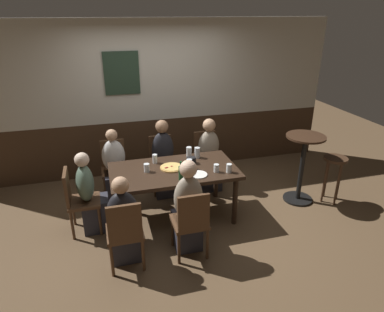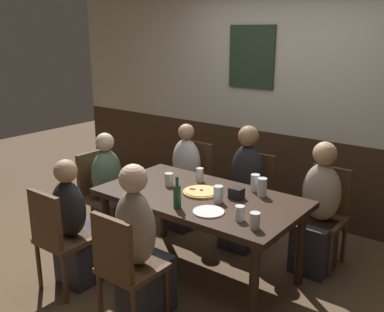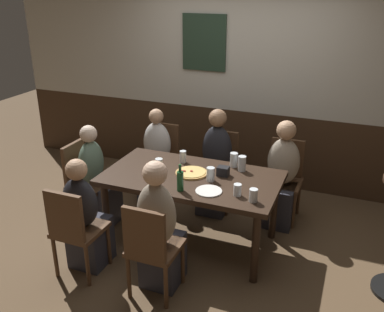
% 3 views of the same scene
% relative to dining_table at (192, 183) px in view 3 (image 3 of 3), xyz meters
% --- Properties ---
extents(ground_plane, '(12.00, 12.00, 0.00)m').
position_rel_dining_table_xyz_m(ground_plane, '(0.00, 0.00, -0.66)').
color(ground_plane, brown).
extents(wall_back, '(6.40, 0.13, 2.60)m').
position_rel_dining_table_xyz_m(wall_back, '(-0.00, 1.65, 0.64)').
color(wall_back, '#3D2819').
rests_on(wall_back, ground_plane).
extents(dining_table, '(1.69, 0.93, 0.74)m').
position_rel_dining_table_xyz_m(dining_table, '(0.00, 0.00, 0.00)').
color(dining_table, black).
rests_on(dining_table, ground_plane).
extents(chair_left_near, '(0.40, 0.40, 0.88)m').
position_rel_dining_table_xyz_m(chair_left_near, '(-0.74, -0.88, -0.16)').
color(chair_left_near, '#513521').
rests_on(chair_left_near, ground_plane).
extents(chair_mid_far, '(0.40, 0.40, 0.88)m').
position_rel_dining_table_xyz_m(chair_mid_far, '(0.00, 0.88, -0.16)').
color(chair_mid_far, '#513521').
rests_on(chair_mid_far, ground_plane).
extents(chair_head_west, '(0.40, 0.40, 0.88)m').
position_rel_dining_table_xyz_m(chair_head_west, '(-1.26, 0.00, -0.16)').
color(chair_head_west, '#513521').
rests_on(chair_head_west, ground_plane).
extents(chair_left_far, '(0.40, 0.40, 0.88)m').
position_rel_dining_table_xyz_m(chair_left_far, '(-0.74, 0.88, -0.16)').
color(chair_left_far, '#513521').
rests_on(chair_left_far, ground_plane).
extents(chair_right_far, '(0.40, 0.40, 0.88)m').
position_rel_dining_table_xyz_m(chair_right_far, '(0.74, 0.88, -0.16)').
color(chair_right_far, '#513521').
rests_on(chair_right_far, ground_plane).
extents(chair_mid_near, '(0.40, 0.40, 0.88)m').
position_rel_dining_table_xyz_m(chair_mid_near, '(0.00, -0.88, -0.16)').
color(chair_mid_near, '#513521').
rests_on(chair_mid_near, ground_plane).
extents(person_left_near, '(0.34, 0.37, 1.09)m').
position_rel_dining_table_xyz_m(person_left_near, '(-0.74, -0.71, -0.20)').
color(person_left_near, '#2D2D38').
rests_on(person_left_near, ground_plane).
extents(person_mid_far, '(0.34, 0.37, 1.20)m').
position_rel_dining_table_xyz_m(person_mid_far, '(-0.00, 0.72, -0.15)').
color(person_mid_far, '#2D2D38').
rests_on(person_mid_far, ground_plane).
extents(person_head_west, '(0.37, 0.34, 1.11)m').
position_rel_dining_table_xyz_m(person_head_west, '(-1.10, 0.00, -0.20)').
color(person_head_west, '#2D2D38').
rests_on(person_head_west, ground_plane).
extents(person_left_far, '(0.34, 0.37, 1.12)m').
position_rel_dining_table_xyz_m(person_left_far, '(-0.74, 0.71, -0.19)').
color(person_left_far, '#2D2D38').
rests_on(person_left_far, ground_plane).
extents(person_right_far, '(0.34, 0.37, 1.16)m').
position_rel_dining_table_xyz_m(person_right_far, '(0.74, 0.72, -0.17)').
color(person_right_far, '#2D2D38').
rests_on(person_right_far, ground_plane).
extents(person_mid_near, '(0.34, 0.37, 1.19)m').
position_rel_dining_table_xyz_m(person_mid_near, '(0.00, -0.72, -0.15)').
color(person_mid_near, '#2D2D38').
rests_on(person_mid_near, ground_plane).
extents(pizza, '(0.31, 0.31, 0.03)m').
position_rel_dining_table_xyz_m(pizza, '(-0.02, 0.04, 0.09)').
color(pizza, tan).
rests_on(pizza, dining_table).
extents(tumbler_short, '(0.08, 0.08, 0.11)m').
position_rel_dining_table_xyz_m(tumbler_short, '(-0.36, 0.02, 0.13)').
color(tumbler_short, silver).
rests_on(tumbler_short, dining_table).
extents(tumbler_water, '(0.07, 0.07, 0.13)m').
position_rel_dining_table_xyz_m(tumbler_water, '(-0.20, 0.27, 0.14)').
color(tumbler_water, silver).
rests_on(tumbler_water, dining_table).
extents(beer_glass_half, '(0.08, 0.08, 0.15)m').
position_rel_dining_table_xyz_m(beer_glass_half, '(0.31, 0.36, 0.14)').
color(beer_glass_half, silver).
rests_on(beer_glass_half, dining_table).
extents(pint_glass_amber, '(0.08, 0.08, 0.13)m').
position_rel_dining_table_xyz_m(pint_glass_amber, '(0.21, -0.04, 0.14)').
color(pint_glass_amber, silver).
rests_on(pint_glass_amber, dining_table).
extents(beer_glass_tall, '(0.07, 0.07, 0.12)m').
position_rel_dining_table_xyz_m(beer_glass_tall, '(0.68, -0.28, 0.13)').
color(beer_glass_tall, silver).
rests_on(beer_glass_tall, dining_table).
extents(pint_glass_pale, '(0.08, 0.08, 0.15)m').
position_rel_dining_table_xyz_m(pint_glass_pale, '(0.42, 0.30, 0.15)').
color(pint_glass_pale, silver).
rests_on(pint_glass_pale, dining_table).
extents(highball_clear, '(0.07, 0.07, 0.11)m').
position_rel_dining_table_xyz_m(highball_clear, '(0.52, -0.23, 0.13)').
color(highball_clear, silver).
rests_on(highball_clear, dining_table).
extents(beer_bottle_green, '(0.06, 0.06, 0.25)m').
position_rel_dining_table_xyz_m(beer_bottle_green, '(0.02, -0.32, 0.18)').
color(beer_bottle_green, '#194723').
rests_on(beer_bottle_green, dining_table).
extents(plate_white_large, '(0.24, 0.24, 0.01)m').
position_rel_dining_table_xyz_m(plate_white_large, '(0.27, -0.25, 0.09)').
color(plate_white_large, white).
rests_on(plate_white_large, dining_table).
extents(condiment_caddy, '(0.11, 0.09, 0.09)m').
position_rel_dining_table_xyz_m(condiment_caddy, '(0.28, 0.12, 0.12)').
color(condiment_caddy, black).
rests_on(condiment_caddy, dining_table).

